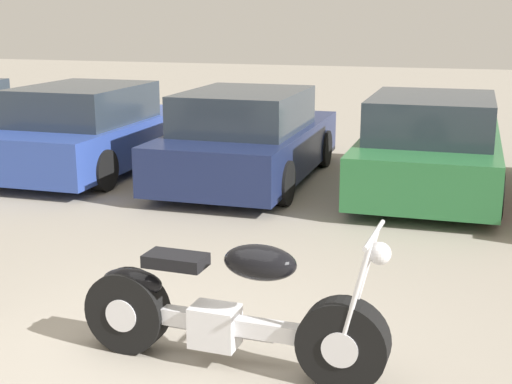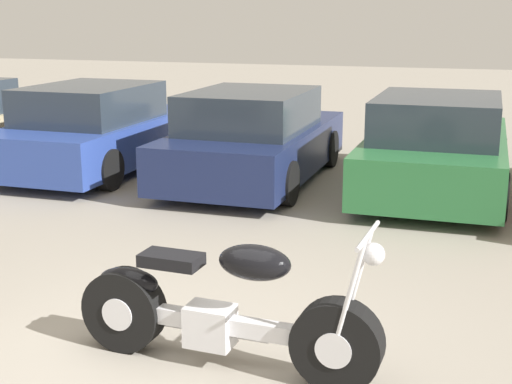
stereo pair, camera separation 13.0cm
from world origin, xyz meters
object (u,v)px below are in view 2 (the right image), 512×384
at_px(motorcycle, 221,312).
at_px(parked_car_navy, 254,139).
at_px(parked_car_blue, 98,130).
at_px(parked_car_green, 436,148).

height_order(motorcycle, parked_car_navy, parked_car_navy).
xyz_separation_m(motorcycle, parked_car_navy, (-1.60, 5.62, 0.23)).
relative_size(parked_car_blue, parked_car_green, 1.00).
relative_size(parked_car_blue, parked_car_navy, 1.00).
bearing_deg(parked_car_navy, parked_car_blue, 179.81).
bearing_deg(parked_car_green, parked_car_blue, -178.88).
xyz_separation_m(parked_car_blue, parked_car_navy, (2.66, -0.01, 0.00)).
bearing_deg(parked_car_blue, parked_car_navy, -0.19).
distance_m(parked_car_blue, parked_car_navy, 2.66).
distance_m(motorcycle, parked_car_navy, 5.85).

